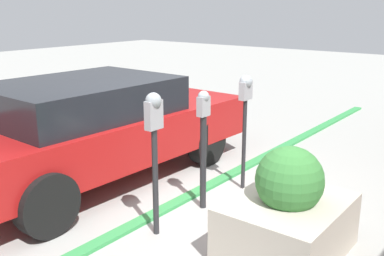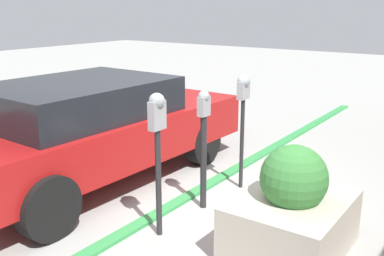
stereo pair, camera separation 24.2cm
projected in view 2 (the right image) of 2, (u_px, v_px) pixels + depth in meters
ground_plane at (187, 203)px, 5.68m from camera, size 40.00×40.00×0.00m
curb_strip at (182, 200)px, 5.72m from camera, size 13.50×0.16×0.04m
parking_meter_nearest at (157, 134)px, 4.61m from camera, size 0.20×0.17×1.57m
parking_meter_second at (204, 135)px, 5.32m from camera, size 0.16×0.14×1.46m
parking_meter_middle at (243, 102)px, 5.86m from camera, size 0.20×0.17×1.55m
planter_box at (292, 211)px, 4.48m from camera, size 1.27×1.03×1.11m
parked_car_front at (88, 127)px, 6.23m from camera, size 4.74×2.12×1.44m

